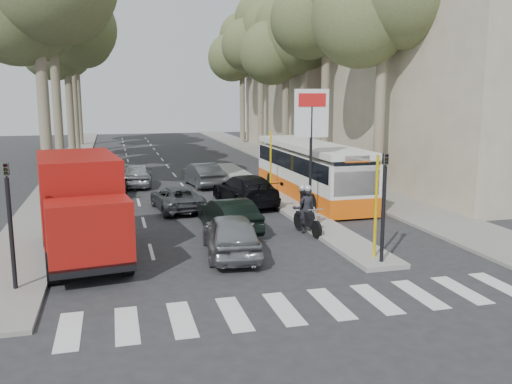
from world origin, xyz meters
TOP-DOWN VIEW (x-y plane):
  - ground at (0.00, 0.00)m, footprint 120.00×120.00m
  - sidewalk_right at (8.60, 25.00)m, footprint 3.20×70.00m
  - median_left at (-8.00, 28.00)m, footprint 2.40×64.00m
  - traffic_island at (3.25, 11.00)m, footprint 1.50×26.00m
  - building_near at (15.50, 12.00)m, footprint 11.00×18.00m
  - building_far at (15.50, 34.00)m, footprint 11.00×20.00m
  - billboard at (3.25, 5.00)m, footprint 1.50×12.10m
  - traffic_light_island at (3.25, -1.50)m, footprint 0.16×0.41m
  - traffic_light_left at (-7.60, -1.00)m, footprint 0.16×0.41m
  - tree_l_c at (-7.77, 28.11)m, footprint 7.40×7.20m
  - tree_l_d at (-7.87, 36.11)m, footprint 7.40×7.20m
  - tree_l_e at (-7.97, 44.11)m, footprint 7.40×7.20m
  - tree_r_b at (9.23, 18.11)m, footprint 7.40×7.20m
  - tree_r_c at (9.03, 26.11)m, footprint 7.40×7.20m
  - tree_r_d at (9.13, 34.11)m, footprint 7.40×7.20m
  - tree_r_e at (9.23, 42.11)m, footprint 7.40×7.20m
  - silver_hatchback at (-1.10, 0.90)m, footprint 2.12×4.45m
  - dark_hatchback at (-0.50, 4.09)m, footprint 1.94×4.21m
  - queue_car_a at (-2.04, 8.60)m, footprint 2.39×4.37m
  - queue_car_b at (1.40, 9.13)m, footprint 2.75×5.34m
  - queue_car_c at (-3.50, 15.91)m, footprint 1.94×4.16m
  - queue_car_d at (0.21, 15.00)m, footprint 2.04×4.38m
  - queue_car_e at (-4.96, 13.30)m, footprint 1.89×4.11m
  - red_truck at (-5.94, 1.87)m, footprint 3.21×6.61m
  - city_bus at (5.07, 9.92)m, footprint 2.55×11.08m
  - motorcycle at (2.37, 3.24)m, footprint 0.89×2.28m
  - pedestrian_near at (7.20, 6.85)m, footprint 1.01×1.26m
  - pedestrian_far at (10.00, 11.57)m, footprint 1.10×0.59m

SIDE VIEW (x-z plane):
  - ground at x=0.00m, z-range 0.00..0.00m
  - sidewalk_right at x=8.60m, z-range 0.00..0.12m
  - median_left at x=-8.00m, z-range 0.00..0.12m
  - traffic_island at x=3.25m, z-range 0.00..0.16m
  - queue_car_a at x=-2.04m, z-range 0.00..1.16m
  - queue_car_e at x=-4.96m, z-range 0.00..1.16m
  - dark_hatchback at x=-0.50m, z-range 0.00..1.34m
  - queue_car_c at x=-3.50m, z-range 0.00..1.38m
  - queue_car_d at x=0.21m, z-range 0.00..1.39m
  - silver_hatchback at x=-1.10m, z-range 0.00..1.47m
  - queue_car_b at x=1.40m, z-range 0.00..1.48m
  - motorcycle at x=2.37m, z-range -0.09..1.85m
  - pedestrian_far at x=10.00m, z-range 0.12..1.74m
  - pedestrian_near at x=7.20m, z-range 0.12..2.05m
  - city_bus at x=5.07m, z-range 0.08..2.99m
  - red_truck at x=-5.94m, z-range 0.10..3.49m
  - traffic_light_island at x=3.25m, z-range 0.69..4.29m
  - traffic_light_left at x=-7.60m, z-range 0.69..4.29m
  - billboard at x=3.25m, z-range 0.90..6.50m
  - building_far at x=15.50m, z-range 0.00..16.00m
  - building_near at x=15.50m, z-range 0.00..18.00m
  - tree_r_c at x=9.03m, z-range 3.03..16.35m
  - tree_l_c at x=-7.77m, z-range 3.18..16.89m
  - tree_r_e at x=9.23m, z-range 3.33..17.43m
  - tree_l_e at x=-7.97m, z-range 3.48..17.97m
  - tree_r_d at x=9.13m, z-range 3.63..18.51m
  - tree_r_b at x=9.23m, z-range 3.78..19.05m
  - tree_l_d at x=-7.87m, z-range 3.93..19.59m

